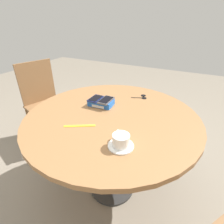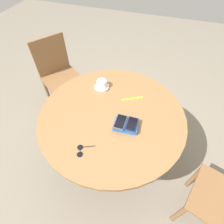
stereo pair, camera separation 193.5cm
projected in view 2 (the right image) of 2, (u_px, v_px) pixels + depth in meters
ground_plane at (112, 156)px, 1.91m from camera, size 8.00×8.00×0.00m
round_table at (112, 120)px, 1.43m from camera, size 1.14×1.14×0.72m
phone_box at (126, 126)px, 1.26m from camera, size 0.18×0.12×0.04m
phone_navy at (132, 124)px, 1.24m from camera, size 0.07×0.12×0.01m
phone_gray at (120, 122)px, 1.25m from camera, size 0.08×0.13×0.01m
saucer at (102, 87)px, 1.56m from camera, size 0.13×0.13×0.01m
coffee_cup at (102, 84)px, 1.53m from camera, size 0.10×0.10×0.06m
lanyard_strap at (132, 99)px, 1.47m from camera, size 0.17×0.11×0.00m
sunglasses at (81, 150)px, 1.16m from camera, size 0.12×0.11×0.01m
chair_far_side at (60, 76)px, 2.05m from camera, size 0.56×0.56×0.90m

